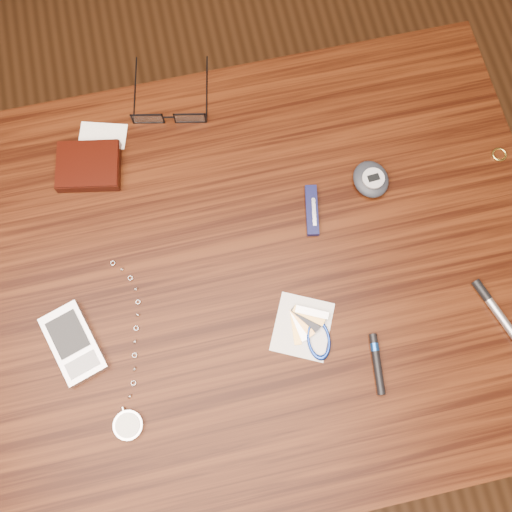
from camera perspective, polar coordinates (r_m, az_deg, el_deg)
The scene contains 12 objects.
ground at distance 1.58m, azimuth -1.98°, elevation -8.79°, with size 3.80×3.80×0.00m, color #472814.
desk at distance 0.94m, azimuth -3.30°, elevation -3.88°, with size 1.00×0.70×0.75m.
wallet_and_card at distance 0.92m, azimuth -16.38°, elevation 8.70°, with size 0.12×0.13×0.02m.
eyeglasses at distance 0.94m, azimuth -8.68°, elevation 13.79°, with size 0.14×0.14×0.03m.
gold_ring at distance 0.98m, azimuth 23.16°, elevation 9.32°, with size 0.02×0.02×0.00m, color #E9D262.
pocket_watch at distance 0.83m, azimuth -12.64°, elevation -15.68°, with size 0.06×0.26×0.01m.
pda_phone at distance 0.85m, azimuth -17.81°, elevation -8.30°, with size 0.09×0.12×0.02m.
pedometer at distance 0.89m, azimuth 11.43°, elevation 7.54°, with size 0.06×0.07×0.03m.
notepad_keys at distance 0.82m, azimuth 5.48°, elevation -7.54°, with size 0.11×0.11×0.01m.
pocket_knife at distance 0.87m, azimuth 5.61°, elevation 4.56°, with size 0.03×0.08×0.01m.
silver_pen at distance 0.89m, azimuth 23.34°, elevation -5.69°, with size 0.06×0.15×0.01m.
black_blue_pen at distance 0.83m, azimuth 11.99°, elevation -10.31°, with size 0.02×0.09×0.01m.
Camera 1 is at (0.01, -0.20, 1.56)m, focal length 40.00 mm.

